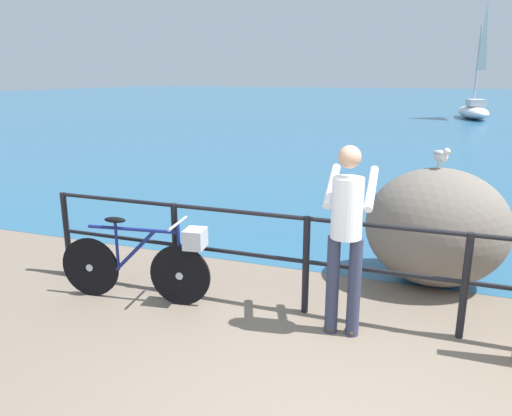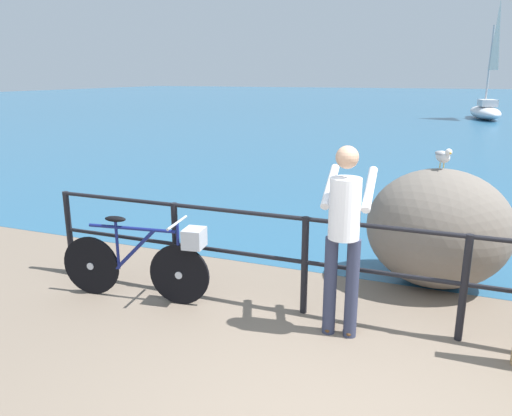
{
  "view_description": "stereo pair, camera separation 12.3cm",
  "coord_description": "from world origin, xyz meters",
  "px_view_note": "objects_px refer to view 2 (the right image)",
  "views": [
    {
      "loc": [
        0.38,
        -2.73,
        2.36
      ],
      "look_at": [
        -1.42,
        2.18,
        0.94
      ],
      "focal_mm": 34.57,
      "sensor_mm": 36.0,
      "label": 1
    },
    {
      "loc": [
        0.49,
        -2.69,
        2.36
      ],
      "look_at": [
        -1.42,
        2.18,
        0.94
      ],
      "focal_mm": 34.57,
      "sensor_mm": 36.0,
      "label": 2
    }
  ],
  "objects_px": {
    "breakwater_boulder_main": "(438,228)",
    "sailboat": "(486,106)",
    "bicycle": "(146,259)",
    "seagull": "(443,156)",
    "person_at_railing": "(344,233)"
  },
  "relations": [
    {
      "from": "seagull",
      "to": "sailboat",
      "type": "bearing_deg",
      "value": 147.79
    },
    {
      "from": "sailboat",
      "to": "breakwater_boulder_main",
      "type": "bearing_deg",
      "value": 166.26
    },
    {
      "from": "bicycle",
      "to": "breakwater_boulder_main",
      "type": "distance_m",
      "value": 3.26
    },
    {
      "from": "sailboat",
      "to": "seagull",
      "type": "bearing_deg",
      "value": 166.18
    },
    {
      "from": "person_at_railing",
      "to": "breakwater_boulder_main",
      "type": "distance_m",
      "value": 1.73
    },
    {
      "from": "bicycle",
      "to": "breakwater_boulder_main",
      "type": "height_order",
      "value": "breakwater_boulder_main"
    },
    {
      "from": "person_at_railing",
      "to": "breakwater_boulder_main",
      "type": "relative_size",
      "value": 1.11
    },
    {
      "from": "person_at_railing",
      "to": "sailboat",
      "type": "height_order",
      "value": "sailboat"
    },
    {
      "from": "seagull",
      "to": "bicycle",
      "type": "bearing_deg",
      "value": -88.04
    },
    {
      "from": "breakwater_boulder_main",
      "to": "bicycle",
      "type": "bearing_deg",
      "value": -151.23
    },
    {
      "from": "person_at_railing",
      "to": "seagull",
      "type": "height_order",
      "value": "person_at_railing"
    },
    {
      "from": "seagull",
      "to": "sailboat",
      "type": "height_order",
      "value": "sailboat"
    },
    {
      "from": "breakwater_boulder_main",
      "to": "sailboat",
      "type": "relative_size",
      "value": 0.26
    },
    {
      "from": "person_at_railing",
      "to": "breakwater_boulder_main",
      "type": "xyz_separation_m",
      "value": [
        0.78,
        1.52,
        -0.31
      ]
    },
    {
      "from": "bicycle",
      "to": "person_at_railing",
      "type": "distance_m",
      "value": 2.14
    }
  ]
}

